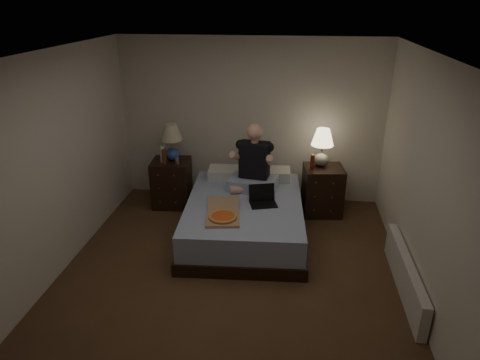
# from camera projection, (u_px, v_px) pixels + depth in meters

# --- Properties ---
(floor) EXTENTS (4.00, 4.50, 0.00)m
(floor) POSITION_uv_depth(u_px,v_px,m) (230.00, 277.00, 4.96)
(floor) COLOR brown
(floor) RESTS_ON ground
(ceiling) EXTENTS (4.00, 4.50, 0.00)m
(ceiling) POSITION_uv_depth(u_px,v_px,m) (228.00, 55.00, 3.98)
(ceiling) COLOR white
(ceiling) RESTS_ON ground
(wall_back) EXTENTS (4.00, 0.00, 2.50)m
(wall_back) POSITION_uv_depth(u_px,v_px,m) (251.00, 121.00, 6.52)
(wall_back) COLOR silver
(wall_back) RESTS_ON ground
(wall_front) EXTENTS (4.00, 0.00, 2.50)m
(wall_front) POSITION_uv_depth(u_px,v_px,m) (172.00, 333.00, 2.42)
(wall_front) COLOR silver
(wall_front) RESTS_ON ground
(wall_left) EXTENTS (0.00, 4.50, 2.50)m
(wall_left) POSITION_uv_depth(u_px,v_px,m) (50.00, 170.00, 4.70)
(wall_left) COLOR silver
(wall_left) RESTS_ON ground
(wall_right) EXTENTS (0.00, 4.50, 2.50)m
(wall_right) POSITION_uv_depth(u_px,v_px,m) (428.00, 188.00, 4.24)
(wall_right) COLOR silver
(wall_right) RESTS_ON ground
(bed) EXTENTS (1.62, 2.10, 0.50)m
(bed) POSITION_uv_depth(u_px,v_px,m) (244.00, 218.00, 5.77)
(bed) COLOR #607DC1
(bed) RESTS_ON floor
(nightstand_left) EXTENTS (0.59, 0.54, 0.73)m
(nightstand_left) POSITION_uv_depth(u_px,v_px,m) (172.00, 183.00, 6.58)
(nightstand_left) COLOR black
(nightstand_left) RESTS_ON floor
(nightstand_right) EXTENTS (0.61, 0.56, 0.72)m
(nightstand_right) POSITION_uv_depth(u_px,v_px,m) (322.00, 190.00, 6.33)
(nightstand_right) COLOR black
(nightstand_right) RESTS_ON floor
(lamp_left) EXTENTS (0.37, 0.37, 0.56)m
(lamp_left) POSITION_uv_depth(u_px,v_px,m) (172.00, 143.00, 6.35)
(lamp_left) COLOR #2A459A
(lamp_left) RESTS_ON nightstand_left
(lamp_right) EXTENTS (0.37, 0.37, 0.56)m
(lamp_right) POSITION_uv_depth(u_px,v_px,m) (322.00, 148.00, 6.14)
(lamp_right) COLOR gray
(lamp_right) RESTS_ON nightstand_right
(water_bottle) EXTENTS (0.07, 0.07, 0.25)m
(water_bottle) POSITION_uv_depth(u_px,v_px,m) (162.00, 154.00, 6.34)
(water_bottle) COLOR silver
(water_bottle) RESTS_ON nightstand_left
(soda_can) EXTENTS (0.07, 0.07, 0.10)m
(soda_can) POSITION_uv_depth(u_px,v_px,m) (177.00, 161.00, 6.29)
(soda_can) COLOR #AEAEA9
(soda_can) RESTS_ON nightstand_left
(beer_bottle_left) EXTENTS (0.06, 0.06, 0.23)m
(beer_bottle_left) POSITION_uv_depth(u_px,v_px,m) (164.00, 157.00, 6.27)
(beer_bottle_left) COLOR #5F300D
(beer_bottle_left) RESTS_ON nightstand_left
(beer_bottle_right) EXTENTS (0.06, 0.06, 0.23)m
(beer_bottle_right) POSITION_uv_depth(u_px,v_px,m) (312.00, 162.00, 6.07)
(beer_bottle_right) COLOR #60230D
(beer_bottle_right) RESTS_ON nightstand_right
(person) EXTENTS (0.73, 0.62, 0.93)m
(person) POSITION_uv_depth(u_px,v_px,m) (254.00, 158.00, 5.86)
(person) COLOR black
(person) RESTS_ON bed
(laptop) EXTENTS (0.40, 0.36, 0.24)m
(laptop) POSITION_uv_depth(u_px,v_px,m) (263.00, 197.00, 5.52)
(laptop) COLOR black
(laptop) RESTS_ON bed
(pizza_box) EXTENTS (0.50, 0.81, 0.08)m
(pizza_box) POSITION_uv_depth(u_px,v_px,m) (223.00, 217.00, 5.17)
(pizza_box) COLOR tan
(pizza_box) RESTS_ON bed
(radiator) EXTENTS (0.10, 1.60, 0.40)m
(radiator) POSITION_uv_depth(u_px,v_px,m) (405.00, 275.00, 4.67)
(radiator) COLOR silver
(radiator) RESTS_ON floor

